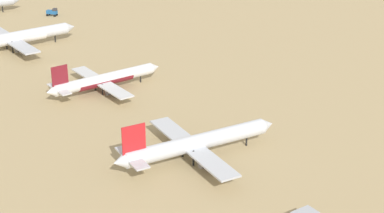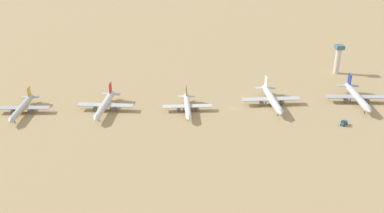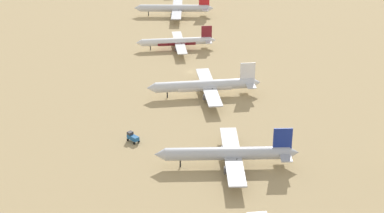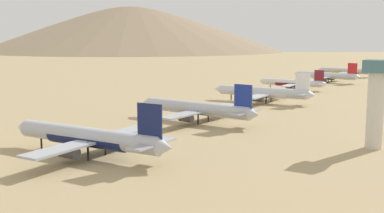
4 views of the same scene
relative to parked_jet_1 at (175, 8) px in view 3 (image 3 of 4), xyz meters
name	(u,v)px [view 3 (image 3 of 4)]	position (x,y,z in m)	size (l,w,h in m)	color
ground_plane	(191,72)	(0.45, 92.02, -4.84)	(1829.40, 1829.40, 0.00)	tan
parked_jet_1	(175,8)	(0.00, 0.00, 0.00)	(49.82, 40.63, 14.37)	silver
parked_jet_2	(177,42)	(4.19, 58.83, -0.62)	(43.89, 35.54, 12.69)	silver
parked_jet_3	(206,86)	(-3.12, 121.35, 0.28)	(53.21, 43.11, 15.38)	silver
parked_jet_4	(229,154)	(-3.49, 185.51, 0.45)	(54.47, 44.32, 15.70)	#B2B7C1
service_truck	(133,137)	(31.86, 162.15, -2.76)	(5.23, 5.60, 3.90)	#1E5999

